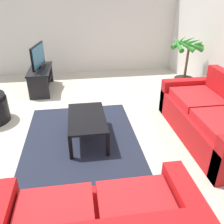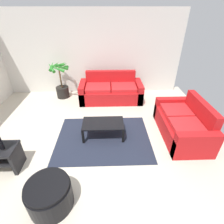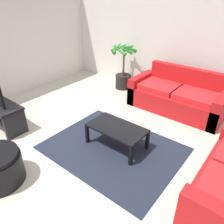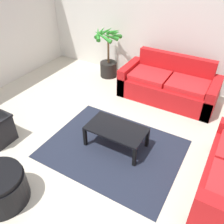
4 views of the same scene
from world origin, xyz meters
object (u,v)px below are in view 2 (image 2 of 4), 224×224
coffee_table (103,124)px  ottoman (50,195)px  potted_palm (61,84)px  couch_loveseat (183,124)px  couch_main (111,92)px

coffee_table → ottoman: (-0.81, -1.66, -0.10)m
coffee_table → potted_palm: potted_palm is taller
potted_palm → couch_loveseat: bearing=-32.8°
couch_main → potted_palm: (-1.66, 0.26, 0.20)m
potted_palm → coffee_table: bearing=-56.3°
couch_main → couch_loveseat: bearing=-48.6°
couch_main → ottoman: couch_main is taller
couch_loveseat → potted_palm: size_ratio=1.37×
couch_loveseat → coffee_table: 1.91m
coffee_table → potted_palm: 2.58m
couch_loveseat → potted_palm: bearing=147.2°
couch_loveseat → potted_palm: (-3.34, 2.15, 0.20)m
coffee_table → couch_main: bearing=82.9°
coffee_table → potted_palm: (-1.43, 2.14, 0.17)m
couch_loveseat → potted_palm: 3.98m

